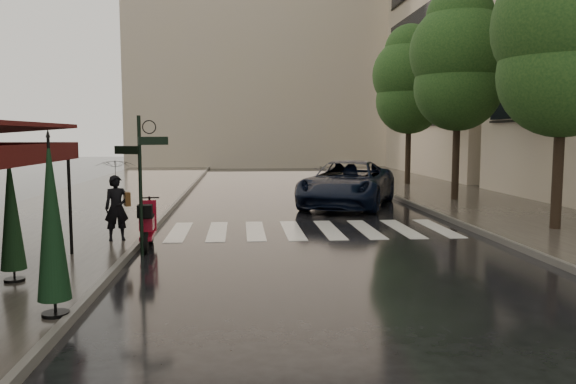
{
  "coord_description": "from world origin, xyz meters",
  "views": [
    {
      "loc": [
        0.99,
        -9.52,
        2.69
      ],
      "look_at": [
        2.06,
        2.97,
        1.4
      ],
      "focal_mm": 35.0,
      "sensor_mm": 36.0,
      "label": 1
    }
  ],
  "objects": [
    {
      "name": "tree_mid",
      "position": [
        9.5,
        12.0,
        5.59
      ],
      "size": [
        3.8,
        3.8,
        8.34
      ],
      "color": "black",
      "rests_on": "sidewalk_far"
    },
    {
      "name": "signpost",
      "position": [
        -1.19,
        3.0,
        1.83
      ],
      "size": [
        1.17,
        0.29,
        3.1
      ],
      "color": "black",
      "rests_on": "ground"
    },
    {
      "name": "parasol_front",
      "position": [
        -1.65,
        -1.5,
        1.51
      ],
      "size": [
        0.46,
        0.46,
        2.59
      ],
      "color": "black",
      "rests_on": "sidewalk_near"
    },
    {
      "name": "tree_near",
      "position": [
        9.6,
        5.0,
        5.32
      ],
      "size": [
        3.8,
        3.8,
        7.99
      ],
      "color": "black",
      "rests_on": "sidewalk_far"
    },
    {
      "name": "crosswalk",
      "position": [
        2.98,
        6.0,
        0.01
      ],
      "size": [
        7.85,
        3.2,
        0.01
      ],
      "color": "silver",
      "rests_on": "ground"
    },
    {
      "name": "curb_far",
      "position": [
        7.45,
        12.0,
        0.07
      ],
      "size": [
        0.12,
        60.0,
        0.16
      ],
      "primitive_type": "cube",
      "color": "#595651",
      "rests_on": "ground"
    },
    {
      "name": "pedestrian_with_umbrella",
      "position": [
        -2.0,
        4.26,
        1.73
      ],
      "size": [
        1.22,
        1.23,
        2.41
      ],
      "rotation": [
        0.0,
        0.0,
        0.37
      ],
      "color": "black",
      "rests_on": "sidewalk_near"
    },
    {
      "name": "haussmann_far",
      "position": [
        16.5,
        26.0,
        9.25
      ],
      "size": [
        8.0,
        16.0,
        18.5
      ],
      "primitive_type": "cube",
      "color": "#B8A98C",
      "rests_on": "ground"
    },
    {
      "name": "tree_far",
      "position": [
        9.7,
        19.0,
        5.46
      ],
      "size": [
        3.8,
        3.8,
        8.16
      ],
      "color": "black",
      "rests_on": "sidewalk_far"
    },
    {
      "name": "backdrop_building",
      "position": [
        3.0,
        38.0,
        10.0
      ],
      "size": [
        22.0,
        6.0,
        20.0
      ],
      "primitive_type": "cube",
      "color": "#B8A98C",
      "rests_on": "ground"
    },
    {
      "name": "scooter",
      "position": [
        -1.19,
        3.78,
        0.54
      ],
      "size": [
        0.48,
        1.76,
        1.16
      ],
      "rotation": [
        0.0,
        0.0,
        0.06
      ],
      "color": "black",
      "rests_on": "ground"
    },
    {
      "name": "sidewalk_far",
      "position": [
        10.25,
        12.0,
        0.06
      ],
      "size": [
        5.5,
        60.0,
        0.12
      ],
      "primitive_type": "cube",
      "color": "#38332D",
      "rests_on": "ground"
    },
    {
      "name": "sidewalk_near",
      "position": [
        -4.5,
        12.0,
        0.06
      ],
      "size": [
        6.0,
        60.0,
        0.12
      ],
      "primitive_type": "cube",
      "color": "#38332D",
      "rests_on": "ground"
    },
    {
      "name": "ground",
      "position": [
        0.0,
        0.0,
        0.0
      ],
      "size": [
        120.0,
        120.0,
        0.0
      ],
      "primitive_type": "plane",
      "color": "black",
      "rests_on": "ground"
    },
    {
      "name": "parked_car",
      "position": [
        5.01,
        11.13,
        0.85
      ],
      "size": [
        4.96,
        6.75,
        1.7
      ],
      "primitive_type": "imported",
      "rotation": [
        0.0,
        0.0,
        -0.39
      ],
      "color": "black",
      "rests_on": "ground"
    },
    {
      "name": "parasol_back",
      "position": [
        -2.98,
        0.5,
        1.36
      ],
      "size": [
        0.43,
        0.43,
        2.3
      ],
      "color": "black",
      "rests_on": "sidewalk_near"
    },
    {
      "name": "curb_near",
      "position": [
        -1.45,
        12.0,
        0.07
      ],
      "size": [
        0.12,
        60.0,
        0.16
      ],
      "primitive_type": "cube",
      "color": "#595651",
      "rests_on": "ground"
    }
  ]
}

